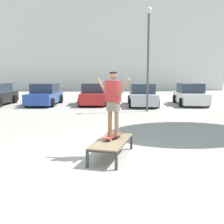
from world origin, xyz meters
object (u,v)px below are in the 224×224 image
at_px(car_white, 190,95).
at_px(skateboard, 113,136).
at_px(skate_box, 112,142).
at_px(car_blue, 45,95).
at_px(car_red, 94,95).
at_px(light_post, 148,44).
at_px(skater, 113,99).
at_px(car_silver, 143,95).

bearing_deg(car_white, skateboard, -113.73).
height_order(skate_box, car_blue, car_blue).
height_order(car_red, light_post, light_post).
relative_size(skater, car_silver, 0.40).
bearing_deg(car_blue, car_silver, -3.66).
xyz_separation_m(car_blue, car_white, (10.17, 0.09, 0.00)).
relative_size(skater, light_post, 0.29).
bearing_deg(light_post, skateboard, -102.59).
bearing_deg(skate_box, skater, 75.53).
bearing_deg(car_white, car_blue, -179.48).
xyz_separation_m(skateboard, car_blue, (-4.80, 12.11, 0.15)).
distance_m(skate_box, car_blue, 13.17).
distance_m(skate_box, light_post, 9.74).
relative_size(car_white, light_post, 0.73).
relative_size(car_silver, car_white, 0.99).
bearing_deg(skate_box, light_post, 77.38).
bearing_deg(car_silver, skate_box, -99.67).
xyz_separation_m(car_blue, car_silver, (6.78, -0.43, 0.00)).
distance_m(skateboard, car_blue, 13.03).
bearing_deg(car_white, skate_box, -113.61).
bearing_deg(skateboard, light_post, 77.41).
xyz_separation_m(car_red, car_white, (6.78, -0.19, 0.00)).
distance_m(car_blue, car_silver, 6.79).
relative_size(skate_box, car_red, 0.48).
xyz_separation_m(skater, car_white, (5.36, 12.20, -0.84)).
distance_m(skater, car_blue, 13.05).
relative_size(skate_box, car_blue, 0.48).
xyz_separation_m(car_blue, car_red, (3.39, 0.28, 0.00)).
relative_size(car_red, light_post, 0.73).
distance_m(skateboard, skater, 0.99).
bearing_deg(skate_box, car_red, 96.25).
bearing_deg(skateboard, car_red, 96.52).
xyz_separation_m(car_red, car_silver, (3.39, -0.72, 0.00)).
distance_m(car_blue, car_red, 3.40).
bearing_deg(car_blue, skate_box, -68.80).
height_order(skater, car_blue, skater).
bearing_deg(skater, skate_box, -104.47).
bearing_deg(light_post, car_white, 45.40).
bearing_deg(car_blue, skater, -68.37).
relative_size(skate_box, car_silver, 0.48).
bearing_deg(car_silver, light_post, -90.43).
relative_size(skateboard, skater, 0.47).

